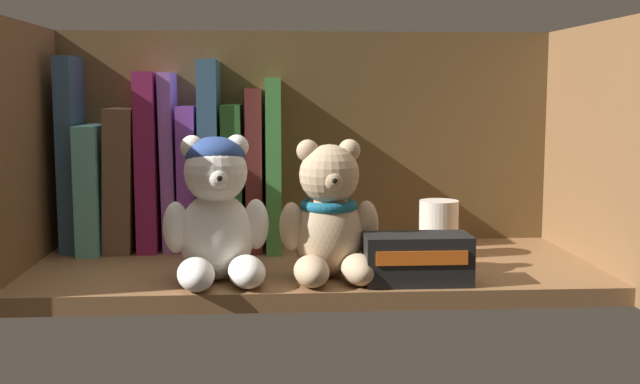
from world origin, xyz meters
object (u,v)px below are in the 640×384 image
Objects in this scene: book_1 at (97,187)px; book_8 at (254,168)px; book_9 at (273,163)px; pillar_candle at (439,228)px; book_0 at (73,154)px; book_6 at (211,155)px; book_4 at (170,161)px; book_5 at (190,177)px; book_3 at (151,161)px; teddy_bear_larger at (217,212)px; book_2 at (124,178)px; teddy_bear_smaller at (330,220)px; small_product_box at (417,259)px; book_7 at (234,176)px.

book_1 is 20.70cm from book_8.
pillar_candle is (20.55, -7.87, -7.56)cm from book_9.
book_6 is at bearing 0.00° from book_0.
book_4 is 1.23× the size of book_5.
book_8 is at bearing 0.00° from book_3.
book_4 is at bearing 0.00° from book_0.
book_1 is 1.02× the size of teddy_bear_larger.
book_9 is (13.42, 0.00, -0.36)cm from book_4.
book_2 is at bearing 124.19° from teddy_bear_larger.
book_0 is 3.56× the size of pillar_candle.
book_9 reaches higher than pillar_candle.
book_3 is (9.95, 0.00, -0.97)cm from book_0.
book_0 is 37.62cm from teddy_bear_smaller.
book_4 is at bearing 0.00° from book_2.
book_9 is 20.73cm from teddy_bear_larger.
book_9 is 20.36cm from teddy_bear_smaller.
book_6 is at bearing 180.00° from book_9.
teddy_bear_smaller is at bearing 161.70° from small_product_box.
book_9 is 1.40× the size of teddy_bear_larger.
book_8 is (2.75, 0.00, 1.03)cm from book_7.
teddy_bear_smaller is 10.39cm from small_product_box.
teddy_bear_larger is at bearing -76.30° from book_5.
book_0 reaches higher than book_7.
book_8 is at bearing 0.00° from book_1.
book_2 is at bearing 180.00° from book_8.
book_0 reaches higher than small_product_box.
book_8 reaches higher than small_product_box.
book_1 is 0.89× the size of book_2.
book_8 is (5.67, 0.00, -1.79)cm from book_6.
book_8 is at bearing 0.00° from book_6.
book_6 reaches higher than book_3.
book_3 reaches higher than teddy_bear_smaller.
book_7 is 1.66× the size of small_product_box.
book_3 is at bearing 144.87° from small_product_box.
book_2 is at bearing 143.43° from teddy_bear_smaller.
teddy_bear_larger is 1.40× the size of small_product_box.
book_9 is at bearing 0.00° from book_3.
book_6 reaches higher than book_9.
book_9 reaches higher than teddy_bear_smaller.
book_8 reaches higher than book_5.
book_1 reaches higher than teddy_bear_smaller.
book_5 is at bearing 131.98° from teddy_bear_smaller.
book_3 is 39.13cm from small_product_box.
book_6 is 1.17× the size of book_8.
teddy_bear_larger is at bearing -84.39° from book_6.
book_4 is at bearing 180.00° from book_6.
book_8 is at bearing 161.13° from pillar_candle.
book_5 is 32.99cm from pillar_candle.
small_product_box is at bearing -28.07° from book_0.
book_1 is at bearing 169.77° from pillar_candle.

